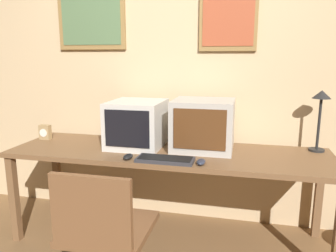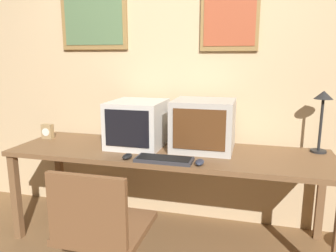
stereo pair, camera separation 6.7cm
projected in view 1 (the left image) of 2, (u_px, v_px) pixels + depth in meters
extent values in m
cube|color=#D1B284|center=(180.00, 70.00, 2.77)|extent=(8.00, 0.05, 2.60)
cube|color=olive|center=(91.00, 16.00, 2.81)|extent=(0.61, 0.02, 0.57)
cube|color=#56754C|center=(91.00, 15.00, 2.79)|extent=(0.54, 0.01, 0.49)
cube|color=olive|center=(228.00, 15.00, 2.55)|extent=(0.45, 0.02, 0.55)
cube|color=#AD4C2D|center=(228.00, 15.00, 2.54)|extent=(0.40, 0.01, 0.47)
cube|color=brown|center=(168.00, 153.00, 2.47)|extent=(2.39, 0.69, 0.04)
cube|color=brown|center=(14.00, 199.00, 2.52)|extent=(0.06, 0.06, 0.68)
cube|color=brown|center=(57.00, 173.00, 3.08)|extent=(0.06, 0.06, 0.68)
cube|color=brown|center=(319.00, 196.00, 2.57)|extent=(0.06, 0.06, 0.68)
cube|color=beige|center=(137.00, 124.00, 2.57)|extent=(0.41, 0.45, 0.36)
cube|color=black|center=(127.00, 129.00, 2.35)|extent=(0.34, 0.01, 0.27)
cube|color=#B7B2A8|center=(203.00, 125.00, 2.47)|extent=(0.45, 0.41, 0.38)
cube|color=#563319|center=(199.00, 130.00, 2.27)|extent=(0.37, 0.01, 0.29)
cube|color=#333338|center=(165.00, 160.00, 2.21)|extent=(0.39, 0.16, 0.02)
cube|color=black|center=(165.00, 158.00, 2.21)|extent=(0.36, 0.13, 0.00)
ellipsoid|color=#282D3D|center=(201.00, 162.00, 2.14)|extent=(0.06, 0.11, 0.03)
ellipsoid|color=black|center=(128.00, 157.00, 2.26)|extent=(0.06, 0.11, 0.03)
cube|color=#A38456|center=(45.00, 132.00, 2.79)|extent=(0.09, 0.05, 0.12)
cylinder|color=white|center=(43.00, 133.00, 2.76)|extent=(0.07, 0.00, 0.07)
cylinder|color=black|center=(316.00, 150.00, 2.45)|extent=(0.11, 0.11, 0.02)
cylinder|color=black|center=(319.00, 123.00, 2.41)|extent=(0.02, 0.02, 0.39)
cone|color=black|center=(322.00, 94.00, 2.37)|extent=(0.13, 0.13, 0.06)
cube|color=brown|center=(110.00, 228.00, 1.91)|extent=(0.48, 0.48, 0.04)
cube|color=brown|center=(91.00, 212.00, 1.66)|extent=(0.44, 0.04, 0.38)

